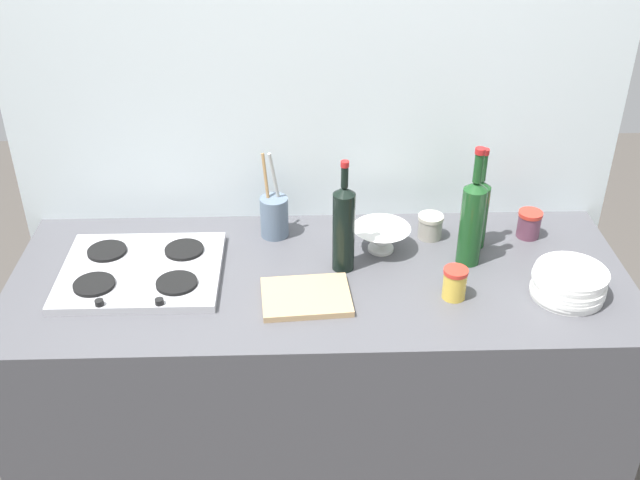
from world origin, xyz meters
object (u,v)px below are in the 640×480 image
object	(u,v)px
plate_stack	(569,283)
condiment_jar_front	(529,224)
mixing_bowl	(381,238)
condiment_jar_spare	(430,226)
wine_bottle_leftmost	(344,227)
stovetop_hob	(141,271)
wine_bottle_mid_right	(478,210)
condiment_jar_rear	(455,283)
wine_bottle_mid_left	(472,220)
utensil_crock	(274,216)
cutting_board	(306,297)

from	to	relation	value
plate_stack	condiment_jar_front	size ratio (longest dim) A/B	2.40
mixing_bowl	condiment_jar_spare	xyz separation A→B (m)	(0.16, 0.07, -0.00)
wine_bottle_leftmost	stovetop_hob	bearing A→B (deg)	-178.07
wine_bottle_mid_right	condiment_jar_rear	world-z (taller)	wine_bottle_mid_right
stovetop_hob	wine_bottle_mid_left	bearing A→B (deg)	2.49
plate_stack	utensil_crock	size ratio (longest dim) A/B	0.73
wine_bottle_leftmost	cutting_board	world-z (taller)	wine_bottle_leftmost
utensil_crock	plate_stack	bearing A→B (deg)	-23.16
stovetop_hob	plate_stack	xyz separation A→B (m)	(1.20, -0.14, 0.03)
mixing_bowl	condiment_jar_front	bearing A→B (deg)	8.02
plate_stack	cutting_board	world-z (taller)	plate_stack
cutting_board	stovetop_hob	bearing A→B (deg)	164.07
stovetop_hob	utensil_crock	distance (m)	0.44
wine_bottle_leftmost	wine_bottle_mid_left	bearing A→B (deg)	3.36
stovetop_hob	wine_bottle_mid_right	distance (m)	1.01
plate_stack	condiment_jar_spare	bearing A→B (deg)	136.07
plate_stack	mixing_bowl	distance (m)	0.56
condiment_jar_spare	utensil_crock	bearing A→B (deg)	176.66
wine_bottle_leftmost	utensil_crock	xyz separation A→B (m)	(-0.20, 0.19, -0.07)
wine_bottle_mid_right	condiment_jar_front	distance (m)	0.20
wine_bottle_mid_left	condiment_jar_front	distance (m)	0.28
wine_bottle_leftmost	wine_bottle_mid_left	world-z (taller)	wine_bottle_mid_left
condiment_jar_front	wine_bottle_mid_left	bearing A→B (deg)	-147.51
wine_bottle_mid_right	condiment_jar_front	world-z (taller)	wine_bottle_mid_right
stovetop_hob	utensil_crock	xyz separation A→B (m)	(0.38, 0.21, 0.06)
wine_bottle_mid_left	condiment_jar_rear	xyz separation A→B (m)	(-0.07, -0.18, -0.10)
condiment_jar_rear	cutting_board	xyz separation A→B (m)	(-0.41, 0.00, -0.04)
plate_stack	condiment_jar_spare	xyz separation A→B (m)	(-0.34, 0.32, -0.00)
wine_bottle_mid_right	condiment_jar_spare	xyz separation A→B (m)	(-0.13, 0.05, -0.08)
mixing_bowl	wine_bottle_mid_left	bearing A→B (deg)	-16.05
wine_bottle_mid_left	utensil_crock	distance (m)	0.61
wine_bottle_leftmost	utensil_crock	distance (m)	0.29
wine_bottle_mid_left	condiment_jar_front	size ratio (longest dim) A/B	4.27
condiment_jar_spare	cutting_board	size ratio (longest dim) A/B	0.32
stovetop_hob	condiment_jar_front	size ratio (longest dim) A/B	5.29
wine_bottle_mid_left	plate_stack	bearing A→B (deg)	-36.37
stovetop_hob	plate_stack	bearing A→B (deg)	-6.55
mixing_bowl	condiment_jar_front	xyz separation A→B (m)	(0.47, 0.07, 0.00)
utensil_crock	condiment_jar_rear	bearing A→B (deg)	-34.80
utensil_crock	cutting_board	xyz separation A→B (m)	(0.09, -0.35, -0.06)
plate_stack	condiment_jar_front	bearing A→B (deg)	94.74
plate_stack	mixing_bowl	size ratio (longest dim) A/B	1.18
plate_stack	mixing_bowl	xyz separation A→B (m)	(-0.50, 0.25, 0.00)
wine_bottle_mid_right	cutting_board	xyz separation A→B (m)	(-0.52, -0.27, -0.11)
utensil_crock	condiment_jar_spare	world-z (taller)	utensil_crock
wine_bottle_leftmost	wine_bottle_mid_left	size ratio (longest dim) A/B	0.94
wine_bottle_leftmost	wine_bottle_mid_left	distance (m)	0.37
plate_stack	mixing_bowl	bearing A→B (deg)	153.04
mixing_bowl	cutting_board	distance (m)	0.34
wine_bottle_mid_left	condiment_jar_spare	bearing A→B (deg)	122.47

